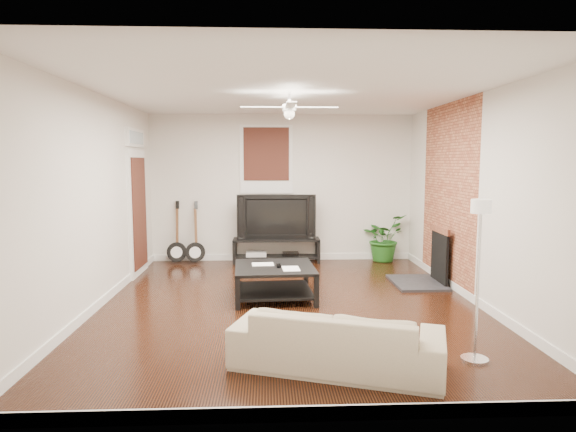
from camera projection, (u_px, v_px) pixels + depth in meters
name	position (u px, v px, depth m)	size (l,w,h in m)	color
room	(289.00, 200.00, 6.43)	(5.01, 6.01, 2.81)	black
brick_accent	(448.00, 195.00, 7.53)	(0.02, 2.20, 2.80)	brown
fireplace	(427.00, 255.00, 7.62)	(0.80, 1.10, 0.92)	black
window_back	(266.00, 159.00, 9.31)	(1.00, 0.06, 1.30)	#36150E
door_left	(138.00, 201.00, 8.23)	(0.08, 1.00, 2.50)	white
tv_stand	(276.00, 250.00, 9.32)	(1.64, 0.44, 0.46)	black
tv	(276.00, 216.00, 9.26)	(1.47, 0.19, 0.84)	black
coffee_table	(275.00, 282.00, 6.86)	(1.09, 1.09, 0.46)	black
sofa	(337.00, 339.00, 4.53)	(1.92, 0.75, 0.56)	tan
floor_lamp	(478.00, 281.00, 4.63)	(0.26, 0.26, 1.57)	silver
potted_plant	(383.00, 238.00, 9.42)	(0.81, 0.70, 0.90)	#205F1B
guitar_left	(176.00, 232.00, 9.16)	(0.37, 0.26, 1.19)	black
guitar_right	(195.00, 232.00, 9.15)	(0.37, 0.26, 1.19)	black
ceiling_fan	(289.00, 108.00, 6.30)	(1.24, 1.24, 0.32)	white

